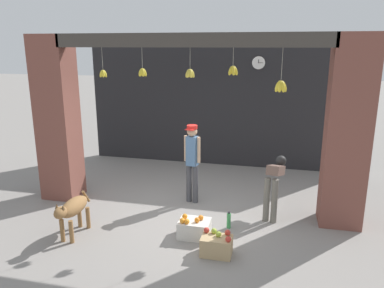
# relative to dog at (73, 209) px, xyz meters

# --- Properties ---
(ground_plane) EXTENTS (60.00, 60.00, 0.00)m
(ground_plane) POSITION_rel_dog_xyz_m (1.61, 1.21, -0.48)
(ground_plane) COLOR gray
(shop_back_wall) EXTENTS (6.74, 0.12, 3.27)m
(shop_back_wall) POSITION_rel_dog_xyz_m (1.61, 4.43, 1.16)
(shop_back_wall) COLOR #232326
(shop_back_wall) RESTS_ON ground_plane
(shop_pillar_left) EXTENTS (0.70, 0.60, 3.27)m
(shop_pillar_left) POSITION_rel_dog_xyz_m (-1.11, 1.51, 1.16)
(shop_pillar_left) COLOR brown
(shop_pillar_left) RESTS_ON ground_plane
(shop_pillar_right) EXTENTS (0.70, 0.60, 3.27)m
(shop_pillar_right) POSITION_rel_dog_xyz_m (4.33, 1.51, 1.16)
(shop_pillar_right) COLOR brown
(shop_pillar_right) RESTS_ON ground_plane
(storefront_awning) EXTENTS (4.84, 0.28, 0.96)m
(storefront_awning) POSITION_rel_dog_xyz_m (1.64, 1.33, 2.63)
(storefront_awning) COLOR #3D3833
(dog) EXTENTS (0.29, 0.99, 0.70)m
(dog) POSITION_rel_dog_xyz_m (0.00, 0.00, 0.00)
(dog) COLOR olive
(dog) RESTS_ON ground_plane
(shopkeeper) EXTENTS (0.34, 0.27, 1.58)m
(shopkeeper) POSITION_rel_dog_xyz_m (1.58, 1.80, 0.44)
(shopkeeper) COLOR #424247
(shopkeeper) RESTS_ON ground_plane
(worker_stooping) EXTENTS (0.37, 0.81, 1.06)m
(worker_stooping) POSITION_rel_dog_xyz_m (3.19, 1.49, 0.22)
(worker_stooping) COLOR #6B665B
(worker_stooping) RESTS_ON ground_plane
(fruit_crate_oranges) EXTENTS (0.51, 0.39, 0.37)m
(fruit_crate_oranges) POSITION_rel_dog_xyz_m (1.94, 0.43, -0.33)
(fruit_crate_oranges) COLOR silver
(fruit_crate_oranges) RESTS_ON ground_plane
(fruit_crate_apples) EXTENTS (0.46, 0.32, 0.37)m
(fruit_crate_apples) POSITION_rel_dog_xyz_m (2.39, -0.03, -0.32)
(fruit_crate_apples) COLOR tan
(fruit_crate_apples) RESTS_ON ground_plane
(water_bottle) EXTENTS (0.07, 0.07, 0.30)m
(water_bottle) POSITION_rel_dog_xyz_m (2.45, 0.86, -0.34)
(water_bottle) COLOR #38934C
(water_bottle) RESTS_ON ground_plane
(wall_clock) EXTENTS (0.33, 0.03, 0.33)m
(wall_clock) POSITION_rel_dog_xyz_m (2.64, 4.35, 2.18)
(wall_clock) COLOR black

